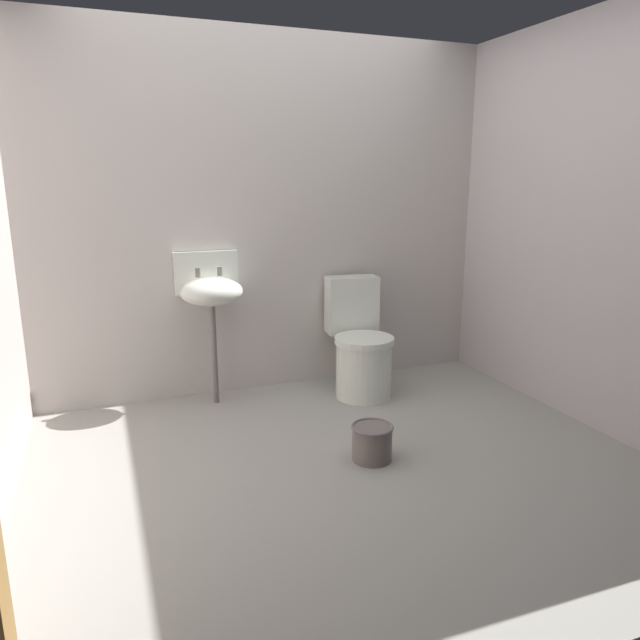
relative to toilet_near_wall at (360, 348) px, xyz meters
The scene contains 6 objects.
ground_plane 1.12m from the toilet_near_wall, 119.74° to the right, with size 3.55×2.93×0.08m, color gray.
wall_back 1.09m from the toilet_near_wall, 142.57° to the left, with size 3.55×0.10×2.39m, color #B7B0AB.
wall_right 1.63m from the toilet_near_wall, 36.51° to the right, with size 0.10×2.73×2.39m, color #B8AEAF.
toilet_near_wall is the anchor object (origin of this frame).
sink 1.08m from the toilet_near_wall, 169.07° to the left, with size 0.42×0.35×0.99m.
bucket 1.03m from the toilet_near_wall, 110.87° to the right, with size 0.23×0.23×0.19m.
Camera 1 is at (-1.12, -2.61, 1.47)m, focal length 33.05 mm.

